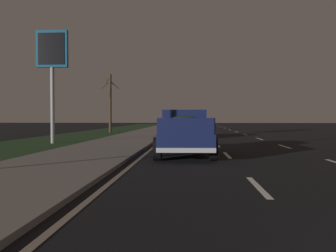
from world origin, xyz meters
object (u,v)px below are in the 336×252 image
object	(u,v)px
gas_price_sign	(52,59)
bare_tree_far	(110,102)
sedan_blue	(190,127)
pickup_truck	(184,131)

from	to	relation	value
gas_price_sign	bare_tree_far	world-z (taller)	gas_price_sign
sedan_blue	bare_tree_far	world-z (taller)	bare_tree_far
pickup_truck	gas_price_sign	distance (m)	10.78
pickup_truck	sedan_blue	xyz separation A→B (m)	(12.72, -0.22, -0.20)
bare_tree_far	pickup_truck	bearing A→B (deg)	-159.15
pickup_truck	bare_tree_far	distance (m)	22.35
pickup_truck	gas_price_sign	bearing A→B (deg)	53.05
pickup_truck	bare_tree_far	size ratio (longest dim) A/B	0.92
pickup_truck	gas_price_sign	xyz separation A→B (m)	(6.00, 7.98, 4.06)
pickup_truck	bare_tree_far	world-z (taller)	bare_tree_far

